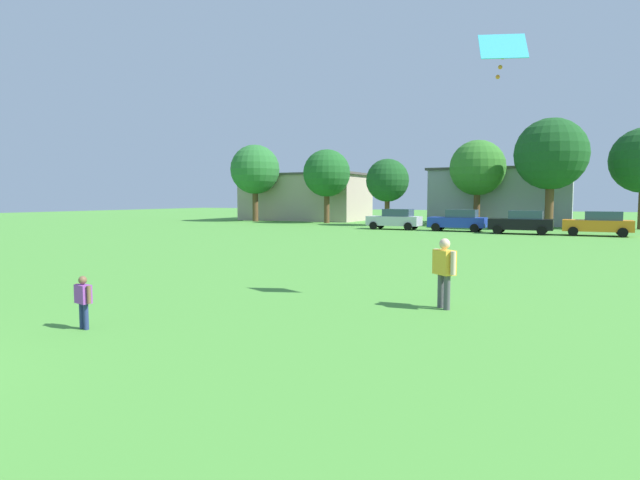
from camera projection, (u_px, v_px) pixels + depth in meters
name	position (u px, v px, depth m)	size (l,w,h in m)	color
ground_plane	(408.00, 239.00, 33.24)	(160.00, 160.00, 0.00)	#4C9338
child_kite_flyer	(83.00, 298.00, 10.33)	(0.49, 0.26, 1.05)	navy
adult_bystander	(444.00, 267.00, 12.20)	(0.61, 0.58, 1.64)	#4C4C51
kite	(503.00, 49.00, 12.26)	(1.17, 0.82, 1.08)	#3FBFE5
parked_car_silver_0	(395.00, 219.00, 43.27)	(4.30, 2.02, 1.68)	silver
parked_car_blue_1	(458.00, 220.00, 40.83)	(4.30, 2.02, 1.68)	#1E38AD
parked_car_black_2	(522.00, 222.00, 37.68)	(4.30, 2.02, 1.68)	black
parked_car_orange_3	(599.00, 223.00, 35.75)	(4.30, 2.02, 1.68)	orange
tree_far_left	(255.00, 170.00, 57.97)	(5.40, 5.40, 8.41)	brown
tree_left	(327.00, 173.00, 53.88)	(4.83, 4.83, 7.53)	brown
tree_center_left	(387.00, 181.00, 48.85)	(3.98, 3.98, 6.20)	brown
tree_center_right	(478.00, 168.00, 48.17)	(5.04, 5.04, 7.85)	brown
tree_right	(551.00, 154.00, 43.06)	(5.83, 5.83, 9.09)	brown
house_left	(501.00, 196.00, 52.13)	(13.33, 7.96, 5.49)	#9999A3
house_right	(305.00, 197.00, 61.74)	(14.39, 8.08, 5.37)	tan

